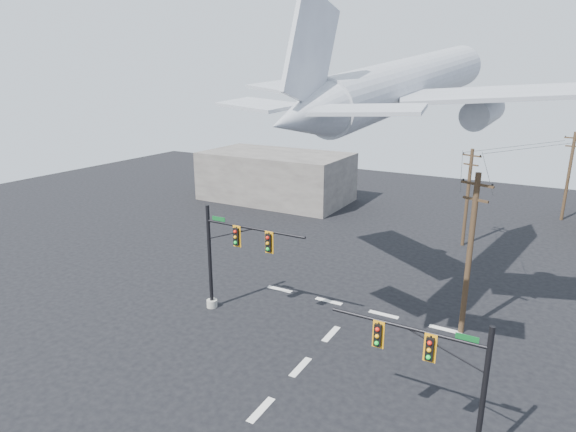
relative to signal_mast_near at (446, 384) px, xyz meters
The scene contains 10 objects.
ground 8.78m from the signal_mast_near, behind, with size 120.00×120.00×0.00m, color black.
lane_markings 9.59m from the signal_mast_near, 152.93° to the left, with size 14.00×21.20×0.01m.
signal_mast_near is the anchor object (origin of this frame).
signal_mast_far 16.18m from the signal_mast_near, 158.25° to the left, with size 7.49×0.79×7.22m.
utility_pole_a 11.11m from the signal_mast_near, 95.70° to the left, with size 1.90×0.88×10.01m.
utility_pole_b 27.81m from the signal_mast_near, 98.23° to the left, with size 1.74×0.78×9.02m.
utility_pole_c 41.64m from the signal_mast_near, 84.52° to the left, with size 1.96×0.46×9.60m.
power_lines 27.19m from the signal_mast_near, 92.78° to the left, with size 9.66×30.51×0.23m.
airliner 17.04m from the signal_mast_near, 115.87° to the left, with size 24.53×26.03×6.80m.
building_left 43.83m from the signal_mast_near, 129.66° to the left, with size 18.00×10.00×6.00m, color slate.
Camera 1 is at (10.58, -16.17, 15.23)m, focal length 30.00 mm.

